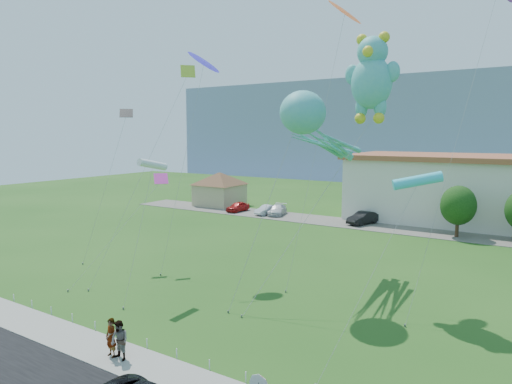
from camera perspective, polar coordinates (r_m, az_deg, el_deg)
ground at (r=26.42m, az=-12.92°, el=-16.91°), size 160.00×160.00×0.00m
sidewalk at (r=24.74m, az=-17.71°, el=-18.69°), size 80.00×2.50×0.10m
parking_strip at (r=55.64m, az=13.69°, el=-4.06°), size 70.00×6.00×0.06m
hill_ridge at (r=137.88m, az=25.45°, el=7.27°), size 160.00×50.00×25.00m
pavilion at (r=69.07m, az=-4.57°, el=0.80°), size 9.20×9.20×5.00m
rope_fence at (r=25.51m, az=-15.11°, el=-17.28°), size 26.05×0.05×0.50m
tree_near at (r=51.82m, az=23.96°, el=-1.54°), size 3.60×3.60×5.47m
pedestrian_left at (r=23.97m, az=-17.67°, el=-16.95°), size 0.74×0.53×1.89m
pedestrian_right at (r=23.52m, az=-16.70°, el=-17.37°), size 0.97×0.77×1.91m
parked_car_red at (r=63.44m, az=-2.29°, el=-1.84°), size 1.84×4.02×1.34m
parked_car_silver at (r=61.04m, az=1.31°, el=-2.24°), size 1.84×3.92×1.24m
parked_car_white at (r=60.90m, az=2.69°, el=-2.24°), size 3.02×4.87×1.32m
parked_car_black at (r=56.01m, az=13.23°, el=-3.17°), size 2.90×4.79×1.49m
octopus_kite at (r=31.22m, az=7.11°, el=8.18°), size 3.65×12.88×13.52m
teddy_bear_kite at (r=31.32m, az=14.26°, el=13.87°), size 6.49×9.46×17.18m
small_kite_blue at (r=37.84m, az=-6.67°, el=15.31°), size 1.80×5.38×17.13m
small_kite_black at (r=40.77m, az=-16.49°, el=7.40°), size 2.00×4.75×12.95m
small_kite_cyan at (r=22.31m, az=19.43°, el=1.15°), size 2.99×6.11×9.03m
small_kite_white at (r=31.21m, az=-12.84°, el=3.24°), size 1.09×4.78×9.16m
small_kite_pink at (r=36.90m, az=-12.82°, el=0.37°), size 1.78×8.82×7.63m
small_kite_yellow at (r=35.71m, az=-10.04°, el=11.40°), size 3.02×8.82×15.96m
small_kite_orange at (r=35.82m, az=10.85°, el=20.51°), size 2.30×6.80×20.23m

